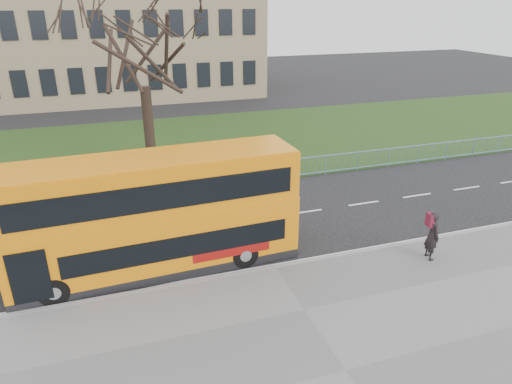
% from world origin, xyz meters
% --- Properties ---
extents(ground, '(120.00, 120.00, 0.00)m').
position_xyz_m(ground, '(0.00, 0.00, 0.00)').
color(ground, black).
rests_on(ground, ground).
extents(pavement, '(80.00, 10.50, 0.12)m').
position_xyz_m(pavement, '(0.00, -6.75, 0.06)').
color(pavement, slate).
rests_on(pavement, ground).
extents(kerb, '(80.00, 0.20, 0.14)m').
position_xyz_m(kerb, '(0.00, -1.55, 0.07)').
color(kerb, gray).
rests_on(kerb, ground).
extents(grass_verge, '(80.00, 15.40, 0.08)m').
position_xyz_m(grass_verge, '(0.00, 14.30, 0.04)').
color(grass_verge, '#233B15').
rests_on(grass_verge, ground).
extents(guard_railing, '(40.00, 0.12, 1.10)m').
position_xyz_m(guard_railing, '(0.00, 6.60, 0.55)').
color(guard_railing, '#6D98C2').
rests_on(guard_railing, ground).
extents(bare_tree, '(7.75, 7.75, 11.07)m').
position_xyz_m(bare_tree, '(-3.00, 10.00, 5.62)').
color(bare_tree, black).
rests_on(bare_tree, grass_verge).
extents(civic_building, '(30.00, 15.00, 14.00)m').
position_xyz_m(civic_building, '(-5.00, 35.00, 7.00)').
color(civic_building, '#8E765A').
rests_on(civic_building, ground).
extents(yellow_bus, '(9.90, 2.75, 4.11)m').
position_xyz_m(yellow_bus, '(-3.85, -0.08, 2.20)').
color(yellow_bus, orange).
rests_on(yellow_bus, ground).
extents(pedestrian, '(0.53, 0.73, 1.86)m').
position_xyz_m(pedestrian, '(5.61, -2.76, 1.05)').
color(pedestrian, black).
rests_on(pedestrian, pavement).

